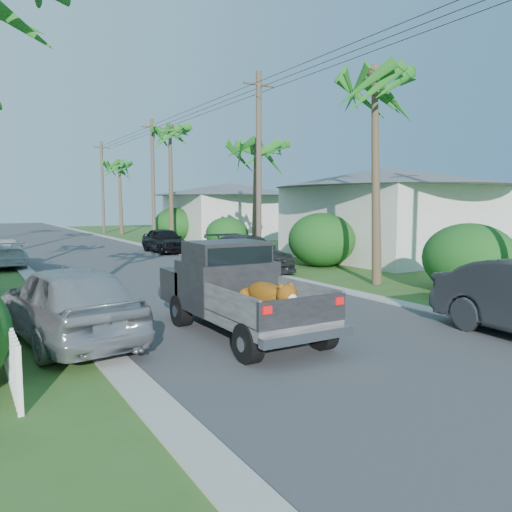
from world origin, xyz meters
TOP-DOWN VIEW (x-y plane):
  - ground at (0.00, 0.00)m, footprint 120.00×120.00m
  - road at (0.00, 25.00)m, footprint 8.00×100.00m
  - curb_left at (-4.30, 25.00)m, footprint 0.60×100.00m
  - curb_right at (4.30, 25.00)m, footprint 0.60×100.00m
  - pickup_truck at (-1.31, 2.59)m, footprint 1.98×5.12m
  - parked_car_rm at (4.15, 11.49)m, footprint 2.17×5.25m
  - parked_car_rf at (3.81, 20.92)m, footprint 1.79×4.31m
  - parked_car_ln at (-4.73, 3.57)m, footprint 2.59×5.14m
  - parked_car_lf at (-5.00, 18.23)m, footprint 1.86×4.49m
  - palm_r_a at (6.30, 6.00)m, footprint 4.40×4.40m
  - palm_r_b at (6.60, 15.00)m, footprint 4.40×4.40m
  - palm_r_c at (6.20, 26.00)m, footprint 4.40×4.40m
  - palm_r_d at (6.50, 40.00)m, footprint 4.40×4.40m
  - shrub_r_a at (7.60, 3.00)m, footprint 2.80×3.08m
  - shrub_r_b at (7.80, 11.00)m, footprint 3.00×3.30m
  - shrub_r_c at (7.50, 20.00)m, footprint 2.60×2.86m
  - shrub_r_d at (8.00, 30.00)m, footprint 3.20×3.52m
  - house_right_near at (13.00, 12.00)m, footprint 8.00×9.00m
  - house_right_far at (13.00, 30.00)m, footprint 9.00×8.00m
  - utility_pole_b at (5.60, 13.00)m, footprint 1.60×0.26m
  - utility_pole_c at (5.60, 28.00)m, footprint 1.60×0.26m
  - utility_pole_d at (5.60, 43.00)m, footprint 1.60×0.26m

SIDE VIEW (x-z plane):
  - ground at x=0.00m, z-range 0.00..0.00m
  - road at x=0.00m, z-range 0.00..0.02m
  - curb_left at x=-4.30m, z-range 0.00..0.06m
  - curb_right at x=4.30m, z-range 0.00..0.06m
  - parked_car_lf at x=-5.00m, z-range 0.00..1.30m
  - parked_car_rf at x=3.81m, z-range 0.00..1.46m
  - parked_car_rm at x=4.15m, z-range 0.00..1.52m
  - parked_car_ln at x=-4.73m, z-range 0.00..1.68m
  - pickup_truck at x=-1.31m, z-range -0.02..2.04m
  - shrub_r_c at x=7.50m, z-range 0.00..2.10m
  - shrub_r_a at x=7.60m, z-range 0.00..2.30m
  - shrub_r_b at x=7.80m, z-range 0.00..2.50m
  - shrub_r_d at x=8.00m, z-range 0.00..2.60m
  - house_right_far at x=13.00m, z-range -0.18..4.42m
  - house_right_near at x=13.00m, z-range -0.18..4.62m
  - utility_pole_b at x=5.60m, z-range 0.10..9.10m
  - utility_pole_c at x=5.60m, z-range 0.10..9.10m
  - utility_pole_d at x=5.60m, z-range 0.10..9.10m
  - palm_r_b at x=6.60m, z-range 2.35..9.55m
  - palm_r_d at x=6.50m, z-range 2.73..10.74m
  - palm_r_a at x=6.30m, z-range 3.07..11.78m
  - palm_r_c at x=6.20m, z-range 3.41..12.81m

